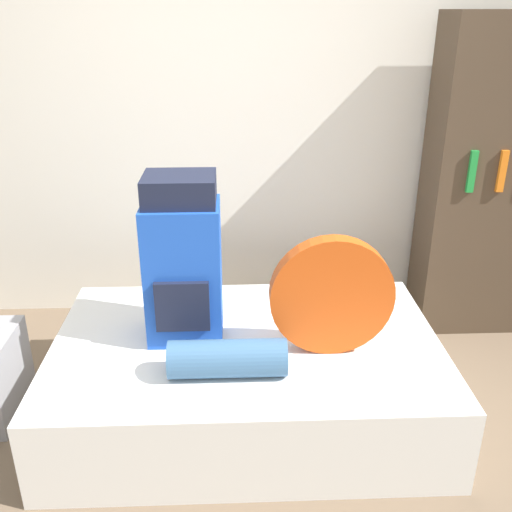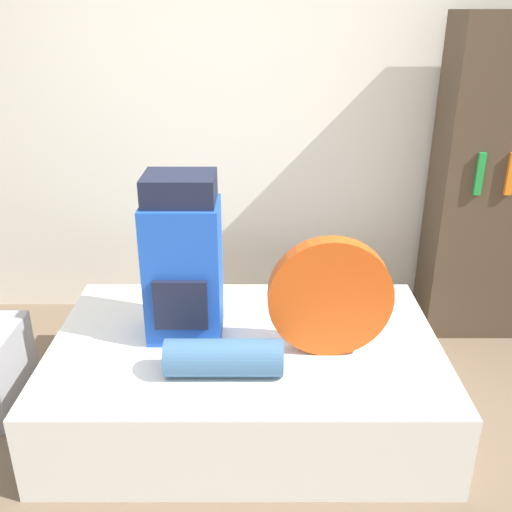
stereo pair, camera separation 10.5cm
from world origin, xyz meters
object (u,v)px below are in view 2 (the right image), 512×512
(backpack, at_px, (184,260))
(bookshelf, at_px, (510,184))
(sleeping_roll, at_px, (225,358))
(tent_bag, at_px, (331,297))

(backpack, distance_m, bookshelf, 2.04)
(backpack, relative_size, bookshelf, 0.42)
(backpack, relative_size, sleeping_roll, 1.56)
(tent_bag, relative_size, sleeping_roll, 1.10)
(sleeping_roll, bearing_deg, backpack, 119.78)
(sleeping_roll, bearing_deg, tent_bag, 21.44)
(sleeping_roll, relative_size, bookshelf, 0.27)
(sleeping_roll, distance_m, bookshelf, 2.08)
(backpack, xyz_separation_m, tent_bag, (0.69, -0.17, -0.11))
(tent_bag, xyz_separation_m, bookshelf, (1.18, 0.98, 0.25))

